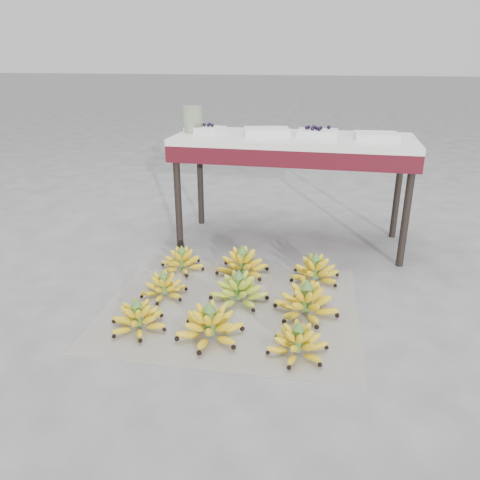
% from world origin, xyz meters
% --- Properties ---
extents(ground, '(60.00, 60.00, 0.00)m').
position_xyz_m(ground, '(0.00, 0.00, 0.00)').
color(ground, '#5F5F61').
rests_on(ground, ground).
extents(newspaper_mat, '(1.29, 1.10, 0.01)m').
position_xyz_m(newspaper_mat, '(-0.11, 0.05, 0.00)').
color(newspaper_mat, silver).
rests_on(newspaper_mat, ground).
extents(bunch_front_left, '(0.34, 0.34, 0.16)m').
position_xyz_m(bunch_front_left, '(-0.48, -0.25, 0.06)').
color(bunch_front_left, yellow).
rests_on(bunch_front_left, newspaper_mat).
extents(bunch_front_center, '(0.39, 0.39, 0.18)m').
position_xyz_m(bunch_front_center, '(-0.14, -0.25, 0.07)').
color(bunch_front_center, yellow).
rests_on(bunch_front_center, newspaper_mat).
extents(bunch_front_right, '(0.32, 0.32, 0.16)m').
position_xyz_m(bunch_front_right, '(0.25, -0.29, 0.06)').
color(bunch_front_right, yellow).
rests_on(bunch_front_right, newspaper_mat).
extents(bunch_mid_left, '(0.31, 0.31, 0.15)m').
position_xyz_m(bunch_mid_left, '(-0.48, 0.08, 0.06)').
color(bunch_mid_left, yellow).
rests_on(bunch_mid_left, newspaper_mat).
extents(bunch_mid_center, '(0.33, 0.33, 0.18)m').
position_xyz_m(bunch_mid_center, '(-0.08, 0.10, 0.07)').
color(bunch_mid_center, '#63951B').
rests_on(bunch_mid_center, newspaper_mat).
extents(bunch_mid_right, '(0.40, 0.40, 0.19)m').
position_xyz_m(bunch_mid_right, '(0.26, 0.04, 0.07)').
color(bunch_mid_right, yellow).
rests_on(bunch_mid_right, newspaper_mat).
extents(bunch_back_left, '(0.29, 0.29, 0.16)m').
position_xyz_m(bunch_back_left, '(-0.48, 0.40, 0.06)').
color(bunch_back_left, yellow).
rests_on(bunch_back_left, newspaper_mat).
extents(bunch_back_center, '(0.30, 0.30, 0.18)m').
position_xyz_m(bunch_back_center, '(-0.13, 0.41, 0.07)').
color(bunch_back_center, yellow).
rests_on(bunch_back_center, newspaper_mat).
extents(bunch_back_right, '(0.30, 0.30, 0.17)m').
position_xyz_m(bunch_back_right, '(0.28, 0.42, 0.06)').
color(bunch_back_right, yellow).
rests_on(bunch_back_right, newspaper_mat).
extents(vendor_table, '(1.48, 0.59, 0.71)m').
position_xyz_m(vendor_table, '(0.08, 0.99, 0.63)').
color(vendor_table, black).
rests_on(vendor_table, ground).
extents(tray_far_left, '(0.26, 0.20, 0.06)m').
position_xyz_m(tray_far_left, '(-0.50, 1.02, 0.73)').
color(tray_far_left, silver).
rests_on(tray_far_left, vendor_table).
extents(tray_left, '(0.32, 0.26, 0.04)m').
position_xyz_m(tray_left, '(-0.09, 0.98, 0.73)').
color(tray_left, silver).
rests_on(tray_left, vendor_table).
extents(tray_right, '(0.25, 0.18, 0.06)m').
position_xyz_m(tray_right, '(0.22, 1.01, 0.73)').
color(tray_right, silver).
rests_on(tray_right, vendor_table).
extents(tray_far_right, '(0.27, 0.20, 0.04)m').
position_xyz_m(tray_far_right, '(0.57, 0.96, 0.73)').
color(tray_far_right, silver).
rests_on(tray_far_right, vendor_table).
extents(glass_jar, '(0.15, 0.15, 0.16)m').
position_xyz_m(glass_jar, '(-0.58, 1.00, 0.79)').
color(glass_jar, beige).
rests_on(glass_jar, vendor_table).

